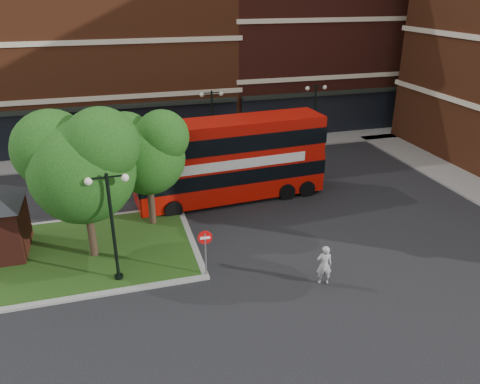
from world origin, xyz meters
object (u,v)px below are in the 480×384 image
object	(u,v)px
woman	(324,265)
car_silver	(139,148)
car_white	(275,143)
bus	(230,154)

from	to	relation	value
woman	car_silver	xyz separation A→B (m)	(-6.11, 18.39, -0.14)
car_silver	car_white	world-z (taller)	car_silver
woman	car_white	xyz separation A→B (m)	(3.95, 16.89, -0.15)
bus	car_silver	bearing A→B (deg)	113.44
bus	woman	bearing A→B (deg)	-85.10
bus	car_silver	size ratio (longest dim) A/B	2.48
car_silver	car_white	distance (m)	10.18
car_silver	woman	bearing A→B (deg)	-153.73
woman	car_white	bearing A→B (deg)	-88.91
car_white	bus	bearing A→B (deg)	144.53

